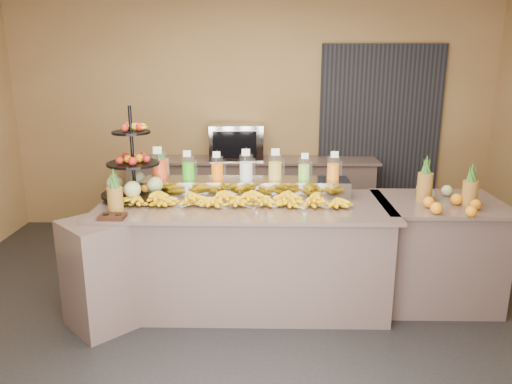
{
  "coord_description": "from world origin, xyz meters",
  "views": [
    {
      "loc": [
        0.17,
        -3.79,
        2.15
      ],
      "look_at": [
        0.09,
        0.3,
        1.04
      ],
      "focal_mm": 35.0,
      "sensor_mm": 36.0,
      "label": 1
    }
  ],
  "objects_px": {
    "fruit_stand": "(138,176)",
    "banana_heap": "(238,196)",
    "condiment_caddy": "(112,217)",
    "pitcher_tray": "(246,187)",
    "right_fruit_pile": "(448,198)",
    "oven_warmer": "(236,141)"
  },
  "relations": [
    {
      "from": "banana_heap",
      "to": "right_fruit_pile",
      "type": "xyz_separation_m",
      "value": [
        1.76,
        -0.04,
        0.01
      ]
    },
    {
      "from": "fruit_stand",
      "to": "banana_heap",
      "type": "bearing_deg",
      "value": -11.64
    },
    {
      "from": "condiment_caddy",
      "to": "oven_warmer",
      "type": "distance_m",
      "value": 2.52
    },
    {
      "from": "pitcher_tray",
      "to": "banana_heap",
      "type": "height_order",
      "value": "banana_heap"
    },
    {
      "from": "oven_warmer",
      "to": "right_fruit_pile",
      "type": "bearing_deg",
      "value": -51.45
    },
    {
      "from": "banana_heap",
      "to": "oven_warmer",
      "type": "xyz_separation_m",
      "value": [
        -0.13,
        1.97,
        0.14
      ]
    },
    {
      "from": "condiment_caddy",
      "to": "right_fruit_pile",
      "type": "height_order",
      "value": "right_fruit_pile"
    },
    {
      "from": "fruit_stand",
      "to": "condiment_caddy",
      "type": "distance_m",
      "value": 0.6
    },
    {
      "from": "banana_heap",
      "to": "fruit_stand",
      "type": "bearing_deg",
      "value": 169.58
    },
    {
      "from": "pitcher_tray",
      "to": "banana_heap",
      "type": "xyz_separation_m",
      "value": [
        -0.06,
        -0.3,
        -0.0
      ]
    },
    {
      "from": "banana_heap",
      "to": "pitcher_tray",
      "type": "bearing_deg",
      "value": 78.78
    },
    {
      "from": "condiment_caddy",
      "to": "right_fruit_pile",
      "type": "bearing_deg",
      "value": 7.58
    },
    {
      "from": "fruit_stand",
      "to": "condiment_caddy",
      "type": "bearing_deg",
      "value": -98.68
    },
    {
      "from": "oven_warmer",
      "to": "fruit_stand",
      "type": "bearing_deg",
      "value": -117.44
    },
    {
      "from": "banana_heap",
      "to": "fruit_stand",
      "type": "relative_size",
      "value": 2.39
    },
    {
      "from": "banana_heap",
      "to": "right_fruit_pile",
      "type": "distance_m",
      "value": 1.76
    },
    {
      "from": "right_fruit_pile",
      "to": "fruit_stand",
      "type": "bearing_deg",
      "value": 175.66
    },
    {
      "from": "banana_heap",
      "to": "right_fruit_pile",
      "type": "relative_size",
      "value": 4.07
    },
    {
      "from": "pitcher_tray",
      "to": "fruit_stand",
      "type": "height_order",
      "value": "fruit_stand"
    },
    {
      "from": "oven_warmer",
      "to": "banana_heap",
      "type": "bearing_deg",
      "value": -90.96
    },
    {
      "from": "pitcher_tray",
      "to": "condiment_caddy",
      "type": "height_order",
      "value": "pitcher_tray"
    },
    {
      "from": "banana_heap",
      "to": "condiment_caddy",
      "type": "height_order",
      "value": "banana_heap"
    }
  ]
}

